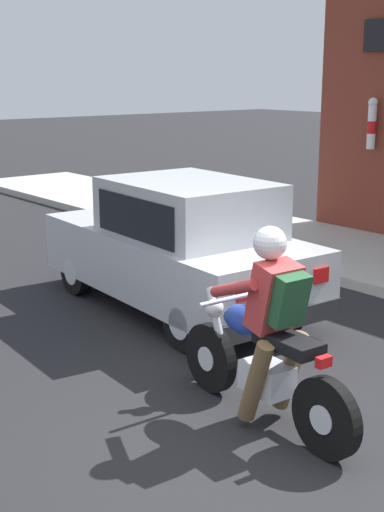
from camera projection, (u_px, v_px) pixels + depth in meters
ground_plane at (270, 449)px, 5.35m from camera, size 80.00×80.00×0.00m
sidewalk_curb at (363, 257)px, 10.72m from camera, size 2.60×22.00×0.14m
motorcycle_with_rider at (266, 343)px, 5.62m from camera, size 0.59×2.02×1.62m
car_hatchback at (180, 247)px, 8.39m from camera, size 1.89×3.88×1.57m
fire_hydrant at (282, 218)px, 11.11m from camera, size 0.36×0.24×0.88m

